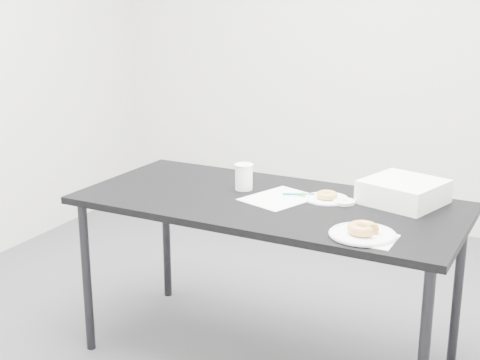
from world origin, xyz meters
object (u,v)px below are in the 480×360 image
at_px(table, 269,212).
at_px(plate_near, 363,234).
at_px(scorecard, 279,198).
at_px(pen, 299,194).
at_px(coffee_cup, 244,177).
at_px(bakery_box, 404,192).
at_px(plate_far, 327,199).
at_px(donut_near, 363,229).
at_px(donut_far, 327,195).

relative_size(table, plate_near, 6.79).
relative_size(scorecard, pen, 2.15).
distance_m(coffee_cup, bakery_box, 0.74).
xyz_separation_m(plate_near, plate_far, (-0.27, 0.39, -0.00)).
relative_size(scorecard, donut_near, 2.58).
distance_m(donut_far, bakery_box, 0.34).
bearing_deg(plate_near, scorecard, 146.43).
bearing_deg(pen, donut_far, -22.57).
xyz_separation_m(donut_near, donut_far, (-0.27, 0.39, -0.01)).
xyz_separation_m(donut_near, plate_far, (-0.27, 0.39, -0.03)).
distance_m(scorecard, coffee_cup, 0.22).
bearing_deg(table, donut_near, -25.97).
height_order(plate_near, bakery_box, bakery_box).
bearing_deg(pen, table, -151.42).
bearing_deg(donut_near, donut_far, 124.91).
distance_m(table, scorecard, 0.08).
relative_size(pen, donut_near, 1.20).
xyz_separation_m(table, scorecard, (0.03, 0.04, 0.06)).
relative_size(table, donut_far, 18.63).
bearing_deg(plate_near, plate_far, 124.91).
relative_size(donut_far, bakery_box, 0.30).
height_order(plate_far, bakery_box, bakery_box).
bearing_deg(plate_near, donut_near, 0.00).
height_order(pen, donut_near, donut_near).
bearing_deg(plate_far, pen, 179.65).
xyz_separation_m(coffee_cup, bakery_box, (0.73, 0.11, -0.01)).
relative_size(scorecard, coffee_cup, 2.51).
relative_size(plate_far, coffee_cup, 1.61).
bearing_deg(plate_far, coffee_cup, -177.75).
xyz_separation_m(pen, bakery_box, (0.46, 0.10, 0.04)).
distance_m(pen, donut_far, 0.14).
height_order(table, plate_far, plate_far).
distance_m(pen, bakery_box, 0.47).
bearing_deg(plate_far, scorecard, -158.99).
xyz_separation_m(plate_far, donut_far, (0.00, 0.00, 0.02)).
bearing_deg(donut_near, plate_near, 0.00).
bearing_deg(pen, plate_near, -65.94).
xyz_separation_m(table, donut_far, (0.23, 0.12, 0.08)).
relative_size(plate_near, bakery_box, 0.83).
distance_m(scorecard, donut_near, 0.57).
distance_m(scorecard, plate_far, 0.21).
distance_m(scorecard, donut_far, 0.21).
height_order(table, bakery_box, bakery_box).
relative_size(table, coffee_cup, 14.09).
bearing_deg(table, scorecard, 53.23).
xyz_separation_m(pen, coffee_cup, (-0.27, -0.02, 0.06)).
bearing_deg(donut_far, plate_near, -55.09).
bearing_deg(plate_near, donut_far, 124.91).
relative_size(plate_near, coffee_cup, 2.08).
height_order(scorecard, plate_far, plate_far).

